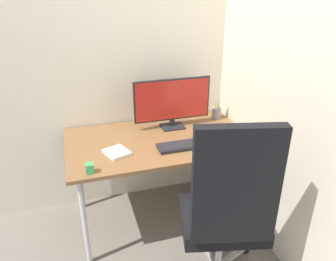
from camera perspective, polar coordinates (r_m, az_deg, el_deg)
The scene contains 11 objects.
ground_plane at distance 2.89m, azimuth -1.48°, elevation -14.89°, with size 8.00×8.00×0.00m, color slate.
wall_back at distance 2.69m, azimuth -4.44°, elevation 15.15°, with size 3.07×0.04×2.80m, color beige.
wall_side_right at distance 2.35m, azimuth 17.54°, elevation 12.71°, with size 0.04×2.49×2.80m, color beige.
desk at distance 2.51m, azimuth -1.66°, elevation -2.60°, with size 1.39×0.81×0.75m.
office_chair at distance 1.96m, azimuth 10.47°, elevation -13.42°, with size 0.65×0.64×1.23m.
monitor at distance 2.60m, azimuth 0.77°, elevation 5.20°, with size 0.63×0.15×0.41m.
keyboard at distance 2.36m, azimuth 2.95°, elevation -2.62°, with size 0.40×0.15×0.03m.
mouse at distance 2.47m, azimuth 11.12°, elevation -1.76°, with size 0.06×0.10×0.03m, color #9EA0A5.
pen_holder at distance 2.87m, azimuth 8.54°, elevation 3.11°, with size 0.08×0.08×0.17m.
notebook at distance 2.29m, azimuth -9.02°, elevation -3.85°, with size 0.15×0.17×0.02m, color silver.
desk_clamp_accessory at distance 2.10m, azimuth -13.62°, elevation -6.49°, with size 0.05×0.05×0.07m, color #3FAD59.
Camera 1 is at (-0.58, -2.15, 1.85)m, focal length 34.53 mm.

